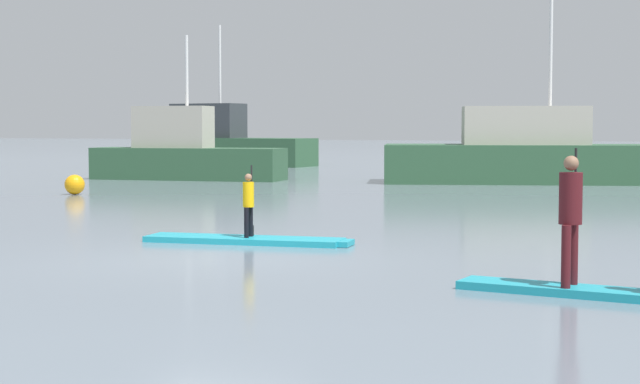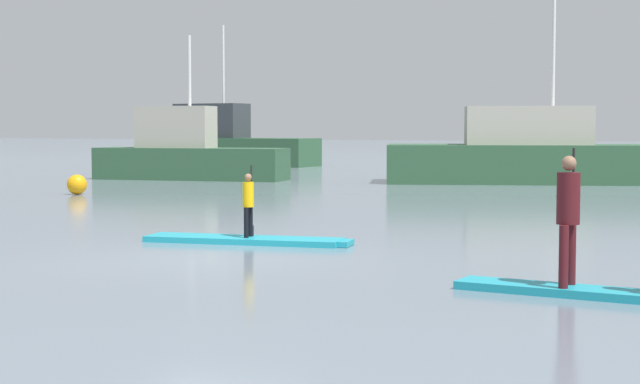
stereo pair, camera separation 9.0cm
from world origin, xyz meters
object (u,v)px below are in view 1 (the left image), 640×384
Objects in this scene: paddler_child_solo at (249,201)px; fishing_boat_white_large at (527,155)px; fishing_boat_green_midground at (184,154)px; mooring_buoy_mid at (75,185)px; paddler_adult at (571,212)px; paddleboard_far at (595,293)px; motor_boat_small_navy at (221,144)px; paddleboard_near at (248,240)px.

fishing_boat_white_large reaches higher than paddler_child_solo.
fishing_boat_green_midground reaches higher than paddler_child_solo.
paddler_adult is at bearing -38.38° from mooring_buoy_mid.
paddleboard_far is 0.98m from paddler_adult.
paddler_child_solo is at bearing -62.04° from motor_boat_small_navy.
paddler_adult is at bearing -56.99° from motor_boat_small_navy.
paddler_adult is (-0.30, 0.05, 0.93)m from paddleboard_far.
fishing_boat_white_large reaches higher than paddleboard_far.
motor_boat_small_navy is (-5.09, 12.85, 0.14)m from fishing_boat_green_midground.
paddleboard_near is at bearing -93.35° from fishing_boat_white_large.
motor_boat_small_navy is 16.65× the size of mooring_buoy_mid.
motor_boat_small_navy is at bearing 117.96° from paddler_child_solo.
paddleboard_near is 6.76m from paddler_adult.
paddler_child_solo is (0.01, 0.01, 0.65)m from paddleboard_near.
fishing_boat_white_large is 12.40m from fishing_boat_green_midground.
paddleboard_far is at bearing -56.66° from motor_boat_small_navy.
paddler_adult is at bearing -30.06° from paddleboard_near.
paddleboard_far is 5.69× the size of mooring_buoy_mid.
mooring_buoy_mid is at bearing 137.48° from paddleboard_near.
fishing_boat_white_large is at bearing -30.88° from motor_boat_small_navy.
paddler_child_solo is 0.12× the size of fishing_boat_white_large.
fishing_boat_green_midground is at bearing 128.89° from paddler_adult.
motor_boat_small_navy is at bearing 123.34° from paddleboard_far.
paddler_child_solo reaches higher than paddleboard_near.
paddler_adult is 23.78m from fishing_boat_white_large.
paddleboard_far is 0.32× the size of fishing_boat_white_large.
fishing_boat_green_midground is at bearing -68.40° from motor_boat_small_navy.
mooring_buoy_mid reaches higher than paddleboard_near.
paddler_adult reaches higher than paddler_child_solo.
paddler_adult is (5.78, -3.37, 0.27)m from paddler_child_solo.
fishing_boat_white_large is at bearing 11.87° from fishing_boat_green_midground.
fishing_boat_white_large is (-4.62, 23.33, -0.00)m from paddler_adult.
fishing_boat_green_midground is 8.45m from mooring_buoy_mid.
paddleboard_far is 20.27m from mooring_buoy_mid.
paddleboard_far is 26.94m from fishing_boat_green_midground.
paddler_adult is 2.80× the size of mooring_buoy_mid.
fishing_boat_green_midground is (-12.14, -2.55, -0.03)m from fishing_boat_white_large.
paddleboard_near is at bearing -122.42° from paddler_child_solo.
mooring_buoy_mid is at bearing -82.63° from fishing_boat_green_midground.
paddleboard_far is at bearing -8.72° from paddler_adult.
fishing_boat_green_midground is at bearing -168.13° from fishing_boat_white_large.
paddleboard_near is at bearing 150.85° from paddleboard_far.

